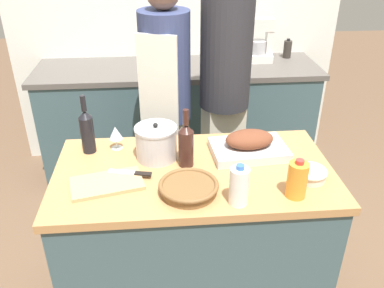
% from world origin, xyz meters
% --- Properties ---
extents(kitchen_island, '(1.33, 0.71, 0.86)m').
position_xyz_m(kitchen_island, '(0.00, 0.00, 0.43)').
color(kitchen_island, '#3D565B').
rests_on(kitchen_island, ground_plane).
extents(back_counter, '(2.19, 0.60, 0.91)m').
position_xyz_m(back_counter, '(0.00, 1.39, 0.46)').
color(back_counter, '#3D565B').
rests_on(back_counter, ground_plane).
extents(back_wall, '(2.69, 0.10, 2.55)m').
position_xyz_m(back_wall, '(0.00, 1.74, 1.27)').
color(back_wall, silver).
rests_on(back_wall, ground_plane).
extents(roasting_pan, '(0.39, 0.28, 0.13)m').
position_xyz_m(roasting_pan, '(0.29, 0.13, 0.91)').
color(roasting_pan, '#BCBCC1').
rests_on(roasting_pan, kitchen_island).
extents(wicker_basket, '(0.26, 0.26, 0.05)m').
position_xyz_m(wicker_basket, '(-0.04, -0.19, 0.89)').
color(wicker_basket, brown).
rests_on(wicker_basket, kitchen_island).
extents(cutting_board, '(0.35, 0.25, 0.02)m').
position_xyz_m(cutting_board, '(-0.40, -0.10, 0.87)').
color(cutting_board, tan).
rests_on(cutting_board, kitchen_island).
extents(stock_pot, '(0.21, 0.21, 0.19)m').
position_xyz_m(stock_pot, '(-0.18, 0.13, 0.95)').
color(stock_pot, '#B7B7BC').
rests_on(stock_pot, kitchen_island).
extents(mixing_bowl, '(0.16, 0.16, 0.05)m').
position_xyz_m(mixing_bowl, '(0.52, -0.12, 0.89)').
color(mixing_bowl, beige).
rests_on(mixing_bowl, kitchen_island).
extents(juice_jug, '(0.09, 0.09, 0.18)m').
position_xyz_m(juice_jug, '(0.42, -0.25, 0.95)').
color(juice_jug, orange).
rests_on(juice_jug, kitchen_island).
extents(milk_jug, '(0.08, 0.08, 0.19)m').
position_xyz_m(milk_jug, '(0.16, -0.27, 0.95)').
color(milk_jug, white).
rests_on(milk_jug, kitchen_island).
extents(wine_bottle_green, '(0.07, 0.07, 0.29)m').
position_xyz_m(wine_bottle_green, '(-0.03, 0.05, 0.98)').
color(wine_bottle_green, '#381E19').
rests_on(wine_bottle_green, kitchen_island).
extents(wine_bottle_dark, '(0.07, 0.07, 0.31)m').
position_xyz_m(wine_bottle_dark, '(-0.52, 0.22, 0.99)').
color(wine_bottle_dark, black).
rests_on(wine_bottle_dark, kitchen_island).
extents(wine_glass_left, '(0.07, 0.07, 0.13)m').
position_xyz_m(wine_glass_left, '(-0.38, 0.24, 0.95)').
color(wine_glass_left, silver).
rests_on(wine_glass_left, kitchen_island).
extents(knife_chef, '(0.21, 0.08, 0.01)m').
position_xyz_m(knife_chef, '(-0.29, -0.04, 0.89)').
color(knife_chef, '#B7B7BC').
rests_on(knife_chef, cutting_board).
extents(stand_mixer, '(0.18, 0.14, 0.34)m').
position_xyz_m(stand_mixer, '(0.66, 1.47, 1.05)').
color(stand_mixer, silver).
rests_on(stand_mixer, back_counter).
extents(condiment_bottle_tall, '(0.06, 0.06, 0.15)m').
position_xyz_m(condiment_bottle_tall, '(0.91, 1.55, 0.98)').
color(condiment_bottle_tall, '#332D28').
rests_on(condiment_bottle_tall, back_counter).
extents(condiment_bottle_short, '(0.06, 0.06, 0.14)m').
position_xyz_m(condiment_bottle_short, '(-0.00, 1.24, 0.97)').
color(condiment_bottle_short, '#332D28').
rests_on(condiment_bottle_short, back_counter).
extents(person_cook_aproned, '(0.32, 0.34, 1.66)m').
position_xyz_m(person_cook_aproned, '(-0.11, 0.74, 0.93)').
color(person_cook_aproned, beige).
rests_on(person_cook_aproned, ground_plane).
extents(person_cook_guest, '(0.32, 0.32, 1.79)m').
position_xyz_m(person_cook_guest, '(0.26, 0.76, 1.00)').
color(person_cook_guest, beige).
rests_on(person_cook_guest, ground_plane).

